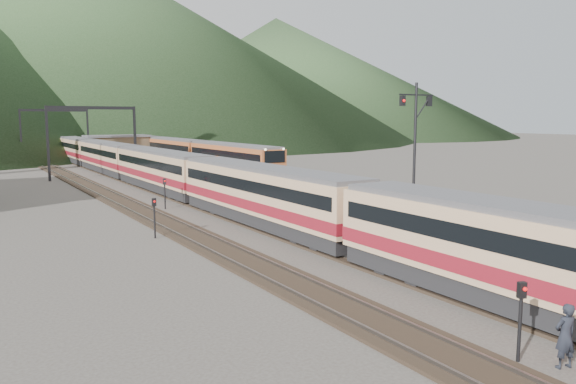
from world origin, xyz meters
TOP-DOWN VIEW (x-y plane):
  - track_main at (0.00, 40.00)m, footprint 2.60×200.00m
  - track_far at (-5.00, 40.00)m, footprint 2.60×200.00m
  - track_second at (11.50, 40.00)m, footprint 2.60×200.00m
  - platform at (5.60, 38.00)m, footprint 8.00×100.00m
  - gantry_near at (-2.85, 55.00)m, footprint 9.55×0.25m
  - gantry_far at (-2.85, 80.00)m, footprint 9.55×0.25m
  - station_shed at (5.60, 78.00)m, footprint 9.40×4.40m
  - hill_b at (30.00, 230.00)m, footprint 220.00×220.00m
  - hill_c at (110.00, 210.00)m, footprint 160.00×160.00m
  - main_train at (0.00, 40.65)m, footprint 2.83×97.30m
  - second_train at (11.50, 69.04)m, footprint 2.85×58.42m
  - signal_mast at (3.41, 11.63)m, footprint 2.20×0.18m
  - short_signal_a at (-3.41, 0.28)m, footprint 0.26×0.22m
  - short_signal_b at (-3.07, 30.78)m, footprint 0.27×0.24m
  - short_signal_c at (-6.95, 21.20)m, footprint 0.23×0.17m
  - worker at (-2.70, -0.62)m, footprint 0.74×0.57m

SIDE VIEW (x-z plane):
  - track_main at x=0.00m, z-range -0.05..0.18m
  - track_far at x=-5.00m, z-range -0.05..0.18m
  - track_second at x=11.50m, z-range -0.05..0.18m
  - platform at x=5.60m, z-range 0.00..1.00m
  - worker at x=-2.70m, z-range 0.00..1.80m
  - short_signal_a at x=-3.41m, z-range 0.33..2.60m
  - short_signal_b at x=-3.07m, z-range 0.33..2.60m
  - short_signal_c at x=-6.95m, z-range 0.33..2.60m
  - main_train at x=0.00m, z-range 0.23..3.69m
  - second_train at x=11.50m, z-range 0.23..3.70m
  - station_shed at x=5.60m, z-range 1.02..4.12m
  - signal_mast at x=3.41m, z-range 1.80..9.24m
  - gantry_near at x=-2.85m, z-range 1.59..9.59m
  - gantry_far at x=-2.85m, z-range 1.59..9.59m
  - hill_c at x=110.00m, z-range 0.00..50.00m
  - hill_b at x=30.00m, z-range 0.00..75.00m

